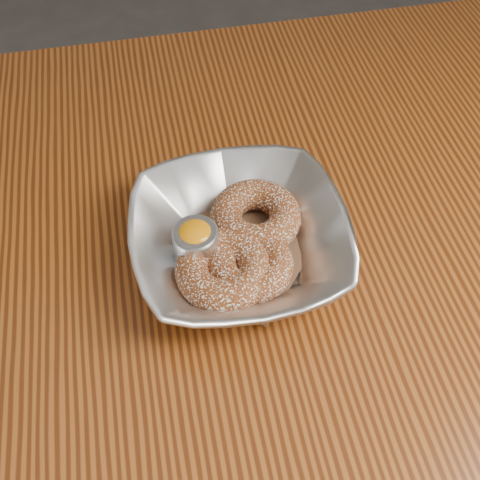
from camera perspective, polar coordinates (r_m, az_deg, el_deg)
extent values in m
plane|color=#565659|center=(1.36, -1.11, -18.19)|extent=(4.00, 4.00, 0.00)
cube|color=brown|center=(0.71, -2.03, 1.31)|extent=(1.20, 0.80, 0.04)
cube|color=#4B250F|center=(1.35, 18.94, 6.08)|extent=(0.06, 0.06, 0.71)
imported|color=silver|center=(0.63, 0.00, -0.01)|extent=(0.24, 0.24, 0.06)
cube|color=brown|center=(0.65, 0.00, -1.12)|extent=(0.20, 0.20, 0.00)
torus|color=brown|center=(0.65, 1.59, 2.37)|extent=(0.13, 0.13, 0.04)
torus|color=brown|center=(0.61, 1.05, -2.53)|extent=(0.13, 0.13, 0.03)
torus|color=brown|center=(0.61, -1.68, -3.02)|extent=(0.14, 0.14, 0.04)
cylinder|color=silver|center=(0.62, -4.45, -0.61)|extent=(0.05, 0.05, 0.05)
cylinder|color=gray|center=(0.62, -4.47, -0.39)|extent=(0.05, 0.05, 0.05)
ellipsoid|color=#FF9207|center=(0.61, -4.56, 0.47)|extent=(0.04, 0.04, 0.03)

